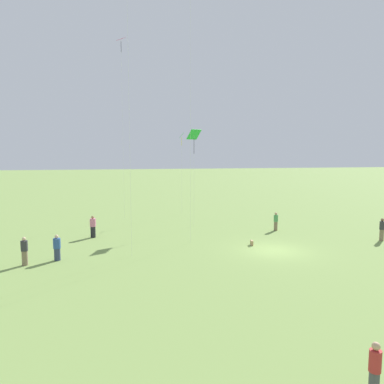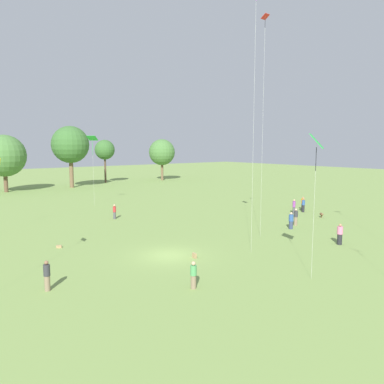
# 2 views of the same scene
# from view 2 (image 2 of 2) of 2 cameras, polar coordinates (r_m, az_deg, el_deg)

# --- Properties ---
(ground_plane) EXTENTS (240.00, 240.00, 0.00)m
(ground_plane) POSITION_cam_2_polar(r_m,az_deg,el_deg) (28.94, -3.50, -9.63)
(ground_plane) COLOR #7A994C
(tree_3) EXTENTS (7.49, 7.49, 10.28)m
(tree_3) POSITION_cam_2_polar(r_m,az_deg,el_deg) (74.84, -26.70, 4.95)
(tree_3) COLOR brown
(tree_3) RESTS_ON ground_plane
(tree_4) EXTENTS (7.29, 7.29, 12.17)m
(tree_4) POSITION_cam_2_polar(r_m,az_deg,el_deg) (78.01, -18.05, 6.85)
(tree_4) COLOR brown
(tree_4) RESTS_ON ground_plane
(tree_5) EXTENTS (4.40, 4.40, 9.62)m
(tree_5) POSITION_cam_2_polar(r_m,az_deg,el_deg) (85.97, -13.16, 6.26)
(tree_5) COLOR brown
(tree_5) RESTS_ON ground_plane
(tree_6) EXTENTS (6.24, 6.24, 9.87)m
(tree_6) POSITION_cam_2_polar(r_m,az_deg,el_deg) (90.64, -4.60, 6.05)
(tree_6) COLOR brown
(tree_6) RESTS_ON ground_plane
(person_0) EXTENTS (0.48, 0.48, 1.79)m
(person_0) POSITION_cam_2_polar(r_m,az_deg,el_deg) (47.50, 15.27, -2.15)
(person_0) COLOR #4C4C51
(person_0) RESTS_ON ground_plane
(person_1) EXTENTS (0.53, 0.53, 1.79)m
(person_1) POSITION_cam_2_polar(r_m,az_deg,el_deg) (23.52, -21.23, -11.80)
(person_1) COLOR #847056
(person_1) RESTS_ON ground_plane
(person_2) EXTENTS (0.58, 0.58, 1.75)m
(person_2) POSITION_cam_2_polar(r_m,az_deg,el_deg) (50.53, 16.54, -1.70)
(person_2) COLOR #4C4C51
(person_2) RESTS_ON ground_plane
(person_3) EXTENTS (0.49, 0.49, 1.76)m
(person_3) POSITION_cam_2_polar(r_m,az_deg,el_deg) (49.03, 16.60, -1.94)
(person_3) COLOR #232328
(person_3) RESTS_ON ground_plane
(person_4) EXTENTS (0.65, 0.65, 1.70)m
(person_4) POSITION_cam_2_polar(r_m,az_deg,el_deg) (38.85, 14.86, -4.28)
(person_4) COLOR #333D5B
(person_4) RESTS_ON ground_plane
(person_5) EXTENTS (0.55, 0.55, 1.80)m
(person_5) POSITION_cam_2_polar(r_m,az_deg,el_deg) (34.09, 21.60, -6.03)
(person_5) COLOR #232328
(person_5) RESTS_ON ground_plane
(person_6) EXTENTS (0.46, 0.46, 1.64)m
(person_6) POSITION_cam_2_polar(r_m,az_deg,el_deg) (22.32, 0.23, -12.56)
(person_6) COLOR #847056
(person_6) RESTS_ON ground_plane
(person_8) EXTENTS (0.53, 0.53, 1.79)m
(person_8) POSITION_cam_2_polar(r_m,az_deg,el_deg) (40.69, 15.53, -3.70)
(person_8) COLOR #847056
(person_8) RESTS_ON ground_plane
(person_9) EXTENTS (0.48, 0.48, 1.68)m
(person_9) POSITION_cam_2_polar(r_m,az_deg,el_deg) (43.55, -11.73, -2.95)
(person_9) COLOR #4C4C51
(person_9) RESTS_ON ground_plane
(kite_3) EXTENTS (0.63, 0.55, 19.51)m
(kite_3) POSITION_cam_2_polar(r_m,az_deg,el_deg) (35.41, 11.01, 21.43)
(kite_3) COLOR red
(kite_3) RESTS_ON ground_plane
(kite_6) EXTENTS (1.72, 1.72, 9.66)m
(kite_6) POSITION_cam_2_polar(r_m,az_deg,el_deg) (53.43, -14.95, 7.70)
(kite_6) COLOR green
(kite_6) RESTS_ON ground_plane
(kite_8) EXTENTS (1.44, 1.29, 9.03)m
(kite_8) POSITION_cam_2_polar(r_m,az_deg,el_deg) (23.85, 18.46, 6.88)
(kite_8) COLOR green
(kite_8) RESTS_ON ground_plane
(dog_0) EXTENTS (0.67, 0.70, 0.58)m
(dog_0) POSITION_cam_2_polar(r_m,az_deg,el_deg) (45.89, 19.15, -3.25)
(dog_0) COLOR brown
(dog_0) RESTS_ON ground_plane
(picnic_bag_0) EXTENTS (0.23, 0.44, 0.37)m
(picnic_bag_0) POSITION_cam_2_polar(r_m,az_deg,el_deg) (28.22, 0.36, -9.67)
(picnic_bag_0) COLOR #A58459
(picnic_bag_0) RESTS_ON ground_plane
(picnic_bag_1) EXTENTS (0.47, 0.36, 0.22)m
(picnic_bag_1) POSITION_cam_2_polar(r_m,az_deg,el_deg) (32.77, -19.62, -7.84)
(picnic_bag_1) COLOR #A58459
(picnic_bag_1) RESTS_ON ground_plane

